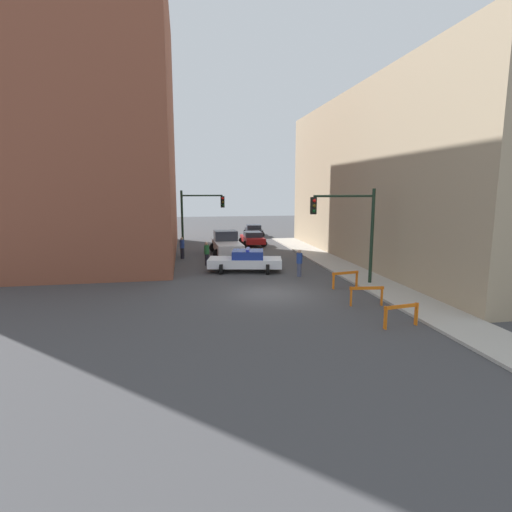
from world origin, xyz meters
TOP-DOWN VIEW (x-y plane):
  - ground_plane at (0.00, 0.00)m, footprint 120.00×120.00m
  - sidewalk_right at (6.20, 0.00)m, footprint 2.40×44.00m
  - building_corner_left at (-12.00, 14.00)m, footprint 14.00×20.00m
  - building_right at (13.40, 8.00)m, footprint 12.00×28.00m
  - traffic_light_near at (4.73, 0.97)m, footprint 3.64×0.35m
  - traffic_light_far at (-3.30, 12.57)m, footprint 3.44×0.35m
  - police_car at (-0.41, 5.74)m, footprint 4.97×2.92m
  - white_truck at (-0.88, 12.77)m, footprint 2.71×5.44m
  - parked_car_near at (2.14, 17.96)m, footprint 2.29×4.31m
  - parked_car_mid at (3.57, 25.52)m, footprint 2.54×4.45m
  - pedestrian_crossing at (-2.76, 8.31)m, footprint 0.51×0.51m
  - pedestrian_corner at (-4.47, 11.51)m, footprint 0.40×0.40m
  - pedestrian_sidewalk at (2.60, 3.72)m, footprint 0.47×0.47m
  - barrier_front at (3.87, -5.82)m, footprint 1.59×0.40m
  - barrier_mid at (3.85, -2.88)m, footprint 1.60×0.32m
  - barrier_back at (4.22, 0.46)m, footprint 1.59×0.39m

SIDE VIEW (x-z plane):
  - ground_plane at x=0.00m, z-range 0.00..0.00m
  - sidewalk_right at x=6.20m, z-range 0.00..0.12m
  - barrier_front at x=3.87m, z-range 0.17..1.07m
  - barrier_mid at x=3.85m, z-range 0.17..1.07m
  - barrier_back at x=4.22m, z-range 0.17..1.07m
  - parked_car_near at x=2.14m, z-range 0.02..1.33m
  - parked_car_mid at x=3.57m, z-range 0.02..1.33m
  - police_car at x=-0.41m, z-range -0.04..1.48m
  - pedestrian_crossing at x=-2.76m, z-range 0.03..1.69m
  - pedestrian_corner at x=-4.47m, z-range 0.03..1.69m
  - pedestrian_sidewalk at x=2.60m, z-range 0.03..1.69m
  - white_truck at x=-0.88m, z-range -0.04..1.86m
  - traffic_light_far at x=-3.30m, z-range 0.80..6.00m
  - traffic_light_near at x=4.73m, z-range 0.93..6.13m
  - building_right at x=13.40m, z-range 0.00..12.23m
  - building_corner_left at x=-12.00m, z-range 0.00..20.42m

